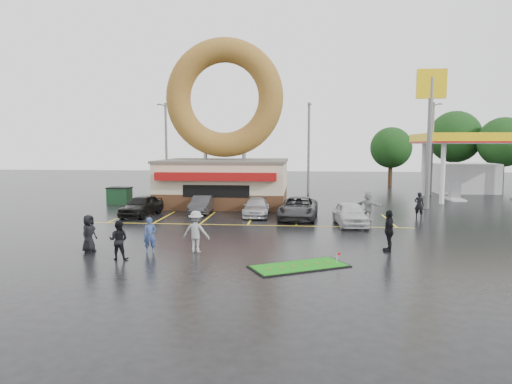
# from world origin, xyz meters

# --- Properties ---
(ground) EXTENTS (120.00, 120.00, 0.00)m
(ground) POSITION_xyz_m (0.00, 0.00, 0.00)
(ground) COLOR black
(ground) RESTS_ON ground
(donut_shop) EXTENTS (10.20, 8.70, 13.50)m
(donut_shop) POSITION_xyz_m (-3.00, 12.97, 4.46)
(donut_shop) COLOR #472B19
(donut_shop) RESTS_ON ground
(gas_station) EXTENTS (12.30, 13.65, 5.90)m
(gas_station) POSITION_xyz_m (20.00, 20.94, 3.70)
(gas_station) COLOR silver
(gas_station) RESTS_ON ground
(shell_sign) EXTENTS (2.20, 0.36, 10.60)m
(shell_sign) POSITION_xyz_m (13.00, 12.00, 7.38)
(shell_sign) COLOR slate
(shell_sign) RESTS_ON ground
(streetlight_left) EXTENTS (0.40, 2.21, 9.00)m
(streetlight_left) POSITION_xyz_m (-10.00, 19.92, 4.78)
(streetlight_left) COLOR slate
(streetlight_left) RESTS_ON ground
(streetlight_mid) EXTENTS (0.40, 2.21, 9.00)m
(streetlight_mid) POSITION_xyz_m (4.00, 20.92, 4.78)
(streetlight_mid) COLOR slate
(streetlight_mid) RESTS_ON ground
(streetlight_right) EXTENTS (0.40, 2.21, 9.00)m
(streetlight_right) POSITION_xyz_m (16.00, 21.92, 4.78)
(streetlight_right) COLOR slate
(streetlight_right) RESTS_ON ground
(tree_far_a) EXTENTS (5.60, 5.60, 8.00)m
(tree_far_a) POSITION_xyz_m (26.00, 30.00, 5.18)
(tree_far_a) COLOR #332114
(tree_far_a) RESTS_ON ground
(tree_far_c) EXTENTS (6.30, 6.30, 9.00)m
(tree_far_c) POSITION_xyz_m (22.00, 34.00, 5.84)
(tree_far_c) COLOR #332114
(tree_far_c) RESTS_ON ground
(tree_far_d) EXTENTS (4.90, 4.90, 7.00)m
(tree_far_d) POSITION_xyz_m (14.00, 32.00, 4.53)
(tree_far_d) COLOR #332114
(tree_far_d) RESTS_ON ground
(car_black) EXTENTS (2.24, 4.48, 1.47)m
(car_black) POSITION_xyz_m (-7.71, 6.19, 0.73)
(car_black) COLOR black
(car_black) RESTS_ON ground
(car_dgrey) EXTENTS (1.37, 3.84, 1.26)m
(car_dgrey) POSITION_xyz_m (-3.84, 8.00, 0.63)
(car_dgrey) COLOR #28282A
(car_dgrey) RESTS_ON ground
(car_silver) EXTENTS (1.90, 4.30, 1.23)m
(car_silver) POSITION_xyz_m (0.19, 7.08, 0.61)
(car_silver) COLOR #AAABAF
(car_silver) RESTS_ON ground
(car_grey) EXTENTS (2.84, 5.40, 1.45)m
(car_grey) POSITION_xyz_m (3.09, 6.15, 0.72)
(car_grey) COLOR #2F2F32
(car_grey) RESTS_ON ground
(car_white) EXTENTS (2.11, 4.38, 1.44)m
(car_white) POSITION_xyz_m (6.27, 3.95, 0.72)
(car_white) COLOR silver
(car_white) RESTS_ON ground
(person_blue) EXTENTS (0.67, 0.52, 1.63)m
(person_blue) POSITION_xyz_m (-3.62, -4.15, 0.82)
(person_blue) COLOR navy
(person_blue) RESTS_ON ground
(person_blackjkt) EXTENTS (0.85, 0.68, 1.71)m
(person_blackjkt) POSITION_xyz_m (-4.57, -5.48, 0.85)
(person_blackjkt) COLOR black
(person_blackjkt) RESTS_ON ground
(person_hoodie) EXTENTS (1.32, 0.85, 1.93)m
(person_hoodie) POSITION_xyz_m (-1.54, -3.85, 0.96)
(person_hoodie) COLOR gray
(person_hoodie) RESTS_ON ground
(person_bystander) EXTENTS (0.72, 0.95, 1.74)m
(person_bystander) POSITION_xyz_m (-6.48, -4.28, 0.87)
(person_bystander) COLOR black
(person_bystander) RESTS_ON ground
(person_cameraman) EXTENTS (0.48, 1.14, 1.94)m
(person_cameraman) POSITION_xyz_m (7.33, -2.82, 0.97)
(person_cameraman) COLOR black
(person_cameraman) RESTS_ON ground
(person_walker_near) EXTENTS (1.72, 1.56, 1.90)m
(person_walker_near) POSITION_xyz_m (7.66, 5.99, 0.95)
(person_walker_near) COLOR #969698
(person_walker_near) RESTS_ON ground
(person_walker_far) EXTENTS (0.75, 0.65, 1.74)m
(person_walker_far) POSITION_xyz_m (11.25, 7.39, 0.87)
(person_walker_far) COLOR black
(person_walker_far) RESTS_ON ground
(dumpster) EXTENTS (1.86, 1.29, 1.30)m
(dumpster) POSITION_xyz_m (-11.86, 12.50, 0.65)
(dumpster) COLOR #183F22
(dumpster) RESTS_ON ground
(putting_green) EXTENTS (4.30, 3.39, 0.50)m
(putting_green) POSITION_xyz_m (3.21, -5.96, 0.03)
(putting_green) COLOR black
(putting_green) RESTS_ON ground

